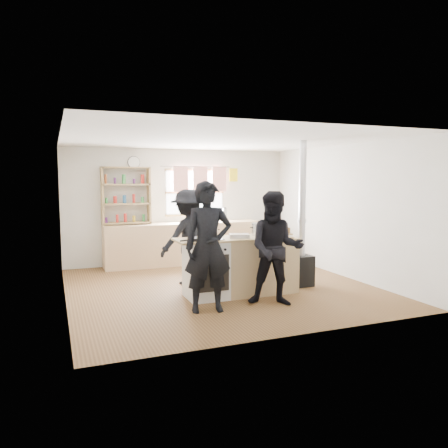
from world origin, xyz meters
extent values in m
cube|color=brown|center=(0.00, 0.00, -0.01)|extent=(5.00, 5.00, 0.01)
cube|color=tan|center=(0.00, 2.22, 0.45)|extent=(3.40, 0.55, 0.90)
cube|color=tan|center=(-1.20, 2.34, 0.94)|extent=(1.00, 0.28, 0.03)
cube|color=tan|center=(-1.20, 2.34, 1.33)|extent=(1.00, 0.28, 0.03)
cube|color=tan|center=(-1.20, 2.34, 1.74)|extent=(1.00, 0.28, 0.03)
cube|color=tan|center=(-1.20, 2.34, 2.08)|extent=(1.00, 0.28, 0.03)
cube|color=tan|center=(-1.68, 2.34, 1.50)|extent=(0.04, 0.28, 1.20)
cube|color=tan|center=(-0.72, 2.34, 1.50)|extent=(0.04, 0.28, 1.20)
cylinder|color=silver|center=(0.97, 2.22, 1.05)|extent=(0.10, 0.10, 0.29)
cube|color=silver|center=(-0.45, -0.55, 0.45)|extent=(0.60, 0.60, 0.90)
cube|color=tan|center=(0.45, -0.55, 0.45)|extent=(1.20, 0.60, 0.90)
cube|color=tan|center=(0.00, -0.55, 0.92)|extent=(1.84, 0.64, 0.03)
cylinder|color=black|center=(-0.62, -0.67, 0.96)|extent=(0.36, 0.36, 0.05)
cylinder|color=#26511B|center=(-0.62, -0.67, 0.97)|extent=(0.26, 0.26, 0.02)
cube|color=silver|center=(0.08, -0.63, 0.96)|extent=(0.37, 0.32, 0.06)
cube|color=brown|center=(0.08, -0.63, 0.98)|extent=(0.31, 0.27, 0.02)
cylinder|color=silver|center=(-0.31, -0.36, 1.01)|extent=(0.24, 0.24, 0.16)
cylinder|color=silver|center=(-0.31, -0.36, 1.10)|extent=(0.25, 0.25, 0.01)
sphere|color=black|center=(-0.31, -0.36, 1.11)|extent=(0.03, 0.03, 0.03)
cylinder|color=#B3B3B5|center=(0.54, -0.46, 1.03)|extent=(0.30, 0.30, 0.19)
cylinder|color=#B3B3B5|center=(0.54, -0.46, 1.13)|extent=(0.31, 0.31, 0.01)
sphere|color=black|center=(0.54, -0.46, 1.14)|extent=(0.03, 0.03, 0.03)
cube|color=tan|center=(0.91, -0.54, 0.94)|extent=(0.30, 0.24, 0.02)
cube|color=olive|center=(0.91, -0.54, 1.00)|extent=(0.23, 0.14, 0.10)
cube|color=black|center=(1.36, -0.40, 0.26)|extent=(0.35, 0.35, 0.53)
cylinder|color=#ADADB2|center=(1.36, -0.40, 1.51)|extent=(0.12, 0.12, 1.97)
imported|color=black|center=(-0.64, -1.20, 0.91)|extent=(0.72, 0.53, 1.83)
imported|color=black|center=(0.38, -1.28, 0.84)|extent=(1.02, 0.94, 1.68)
imported|color=black|center=(-0.42, 0.44, 0.84)|extent=(1.22, 0.91, 1.67)
camera|label=1|loc=(-2.64, -6.86, 1.86)|focal=35.00mm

